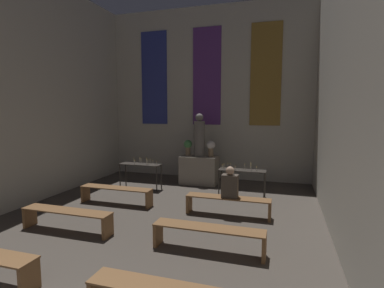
{
  "coord_description": "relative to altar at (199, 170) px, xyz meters",
  "views": [
    {
      "loc": [
        2.62,
        -0.97,
        2.41
      ],
      "look_at": [
        0.0,
        7.5,
        1.39
      ],
      "focal_mm": 28.0,
      "sensor_mm": 36.0,
      "label": 1
    }
  ],
  "objects": [
    {
      "name": "statue",
      "position": [
        0.0,
        0.0,
        1.09
      ],
      "size": [
        0.35,
        0.35,
        1.38
      ],
      "color": "slate",
      "rests_on": "altar"
    },
    {
      "name": "candle_rack_right",
      "position": [
        1.54,
        -1.13,
        0.21
      ],
      "size": [
        1.28,
        0.41,
        0.97
      ],
      "color": "#332D28",
      "rests_on": "ground_plane"
    },
    {
      "name": "flower_vase_left",
      "position": [
        -0.39,
        0.0,
        0.77
      ],
      "size": [
        0.27,
        0.27,
        0.52
      ],
      "color": "#937A5B",
      "rests_on": "altar"
    },
    {
      "name": "wall_right",
      "position": [
        3.6,
        -3.67,
        2.5
      ],
      "size": [
        0.12,
        9.49,
        5.92
      ],
      "color": "beige",
      "rests_on": "ground_plane"
    },
    {
      "name": "person_seated",
      "position": [
        1.49,
        -2.7,
        0.29
      ],
      "size": [
        0.36,
        0.24,
        0.71
      ],
      "color": "#4C4238",
      "rests_on": "pew_back_right"
    },
    {
      "name": "pew_back_left",
      "position": [
        -1.45,
        -2.7,
        -0.14
      ],
      "size": [
        1.92,
        0.36,
        0.44
      ],
      "color": "brown",
      "rests_on": "ground_plane"
    },
    {
      "name": "pew_back_right",
      "position": [
        1.45,
        -2.7,
        -0.14
      ],
      "size": [
        1.92,
        0.36,
        0.44
      ],
      "color": "brown",
      "rests_on": "ground_plane"
    },
    {
      "name": "flower_vase_right",
      "position": [
        0.39,
        0.0,
        0.77
      ],
      "size": [
        0.27,
        0.27,
        0.52
      ],
      "color": "#937A5B",
      "rests_on": "altar"
    },
    {
      "name": "pew_second_right",
      "position": [
        1.45,
        -4.53,
        -0.14
      ],
      "size": [
        1.92,
        0.36,
        0.44
      ],
      "color": "brown",
      "rests_on": "ground_plane"
    },
    {
      "name": "candle_rack_left",
      "position": [
        -1.54,
        -1.13,
        0.21
      ],
      "size": [
        1.28,
        0.41,
        0.96
      ],
      "color": "#332D28",
      "rests_on": "ground_plane"
    },
    {
      "name": "wall_left",
      "position": [
        -3.6,
        -3.67,
        2.5
      ],
      "size": [
        0.12,
        9.49,
        5.92
      ],
      "color": "beige",
      "rests_on": "ground_plane"
    },
    {
      "name": "wall_back",
      "position": [
        0.0,
        1.01,
        2.54
      ],
      "size": [
        7.32,
        0.16,
        5.92
      ],
      "color": "beige",
      "rests_on": "ground_plane"
    },
    {
      "name": "pew_second_left",
      "position": [
        -1.45,
        -4.53,
        -0.14
      ],
      "size": [
        1.92,
        0.36,
        0.44
      ],
      "color": "brown",
      "rests_on": "ground_plane"
    },
    {
      "name": "altar",
      "position": [
        0.0,
        0.0,
        0.0
      ],
      "size": [
        1.19,
        0.71,
        0.91
      ],
      "color": "gray",
      "rests_on": "ground_plane"
    }
  ]
}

